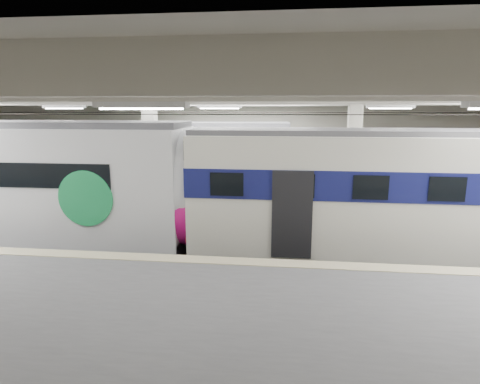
# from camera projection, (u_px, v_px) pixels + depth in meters

# --- Properties ---
(station_hall) EXTENTS (36.00, 24.00, 5.75)m
(station_hall) POSITION_uv_depth(u_px,v_px,m) (198.00, 168.00, 11.29)
(station_hall) COLOR black
(station_hall) RESTS_ON ground
(modern_emu) EXTENTS (13.86, 2.86, 4.47)m
(modern_emu) POSITION_uv_depth(u_px,v_px,m) (43.00, 188.00, 13.86)
(modern_emu) COLOR silver
(modern_emu) RESTS_ON ground
(older_rer) EXTENTS (12.84, 2.83, 4.26)m
(older_rer) POSITION_uv_depth(u_px,v_px,m) (393.00, 195.00, 12.52)
(older_rer) COLOR silver
(older_rer) RESTS_ON ground
(far_train) EXTENTS (13.35, 3.23, 4.26)m
(far_train) POSITION_uv_depth(u_px,v_px,m) (148.00, 166.00, 19.00)
(far_train) COLOR silver
(far_train) RESTS_ON ground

